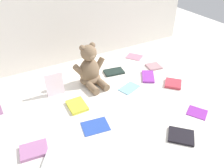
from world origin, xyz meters
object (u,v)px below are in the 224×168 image
teddy_bear (90,70)px  book_case_5 (197,112)px  book_case_1 (181,136)px  book_case_13 (154,66)px  book_case_3 (77,106)px  book_case_6 (95,126)px  book_case_7 (148,77)px  book_case_2 (55,84)px  book_case_12 (34,150)px  book_case_8 (173,84)px  book_case_4 (114,72)px  book_case_9 (54,162)px  book_case_11 (134,57)px  book_case_0 (129,88)px

teddy_bear → book_case_5: teddy_bear is taller
book_case_1 → book_case_13: bearing=-162.3°
book_case_3 → book_case_6: 0.19m
book_case_5 → book_case_7: 0.41m
book_case_2 → book_case_12: size_ratio=1.20×
teddy_bear → book_case_8: teddy_bear is taller
book_case_12 → teddy_bear: bearing=-43.0°
book_case_4 → book_case_9: 0.76m
book_case_1 → book_case_9: (-0.56, 0.15, 0.00)m
book_case_2 → book_case_5: (0.60, -0.52, -0.07)m
teddy_bear → book_case_9: size_ratio=1.95×
book_case_5 → book_case_11: bearing=53.2°
book_case_0 → book_case_13: book_case_13 is taller
book_case_9 → book_case_11: book_case_9 is taller
book_case_6 → book_case_2: bearing=22.4°
book_case_2 → book_case_4: 0.42m
book_case_1 → book_case_2: (-0.40, 0.61, 0.06)m
book_case_2 → book_case_12: bearing=-118.6°
book_case_11 → book_case_13: bearing=-116.4°
book_case_7 → book_case_2: bearing=-158.3°
teddy_bear → book_case_9: teddy_bear is taller
book_case_1 → book_case_9: bearing=-60.3°
book_case_0 → book_case_1: 0.44m
book_case_0 → book_case_5: (0.19, -0.36, -0.00)m
book_case_0 → book_case_2: 0.44m
teddy_bear → book_case_1: 0.64m
book_case_0 → book_case_13: 0.32m
book_case_2 → book_case_8: size_ratio=1.41×
book_case_6 → book_case_7: (0.49, 0.24, 0.00)m
book_case_9 → book_case_6: bearing=-123.3°
book_case_0 → book_case_3: book_case_3 is taller
book_case_0 → book_case_2: (-0.41, 0.16, 0.07)m
book_case_8 → book_case_11: (-0.00, 0.43, -0.00)m
book_case_12 → book_case_13: 0.96m
book_case_0 → book_case_1: (-0.00, -0.44, 0.00)m
book_case_6 → book_case_12: 0.30m
book_case_1 → book_case_7: size_ratio=0.85×
book_case_11 → book_case_13: size_ratio=1.20×
book_case_11 → book_case_12: bearing=174.8°
book_case_4 → book_case_8: size_ratio=1.32×
book_case_7 → book_case_13: book_case_7 is taller
book_case_9 → book_case_12: (-0.06, 0.10, -0.00)m
book_case_0 → book_case_13: size_ratio=1.30×
book_case_1 → book_case_3: 0.55m
book_case_3 → book_case_8: (0.60, -0.09, 0.00)m
book_case_4 → book_case_12: size_ratio=1.12×
book_case_12 → book_case_0: bearing=-64.9°
book_case_13 → book_case_3: bearing=-67.9°
book_case_8 → book_case_13: book_case_8 is taller
book_case_3 → book_case_7: book_case_3 is taller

